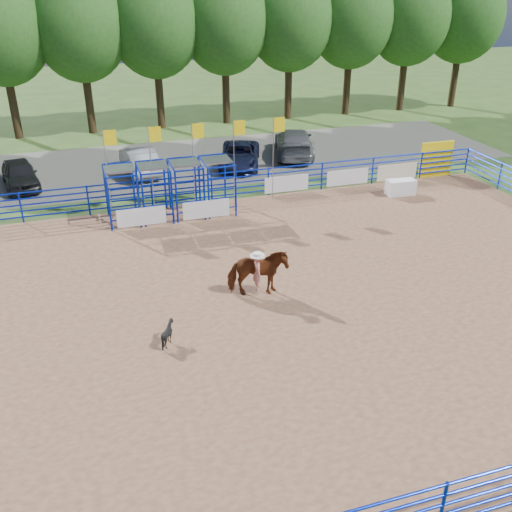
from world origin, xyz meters
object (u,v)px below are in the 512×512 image
at_px(horse_and_rider, 257,272).
at_px(car_c, 240,155).
at_px(announcer_table, 401,187).
at_px(car_d, 294,142).
at_px(calf, 168,333).
at_px(car_a, 20,174).
at_px(car_b, 139,160).

xyz_separation_m(horse_and_rider, car_c, (3.57, 14.76, -0.27)).
bearing_deg(announcer_table, car_c, 132.80).
bearing_deg(horse_and_rider, car_d, 64.85).
xyz_separation_m(horse_and_rider, calf, (-3.58, -2.03, -0.56)).
relative_size(announcer_table, car_d, 0.26).
bearing_deg(horse_and_rider, car_c, 76.42).
relative_size(car_a, car_d, 0.74).
height_order(announcer_table, calf, announcer_table).
relative_size(horse_and_rider, calf, 3.09).
bearing_deg(announcer_table, car_b, 148.19).
bearing_deg(car_a, announcer_table, -30.56).
xyz_separation_m(horse_and_rider, car_b, (-2.28, 15.33, -0.20)).
bearing_deg(announcer_table, car_d, 108.27).
height_order(car_b, car_c, car_b).
height_order(car_a, car_d, car_d).
relative_size(announcer_table, car_b, 0.33).
relative_size(car_c, car_d, 0.86).
bearing_deg(car_b, car_c, 169.29).
xyz_separation_m(calf, car_c, (7.14, 16.79, 0.29)).
xyz_separation_m(car_a, car_d, (16.17, 1.12, 0.11)).
distance_m(horse_and_rider, car_b, 15.50).
bearing_deg(calf, horse_and_rider, -76.81).
distance_m(announcer_table, car_d, 8.79).
bearing_deg(calf, car_b, -20.66).
bearing_deg(announcer_table, calf, -145.17).
distance_m(announcer_table, calf, 16.81).
bearing_deg(horse_and_rider, calf, -150.43).
bearing_deg(horse_and_rider, car_a, 120.48).
bearing_deg(car_d, horse_and_rider, 82.24).
height_order(announcer_table, horse_and_rider, horse_and_rider).
relative_size(announcer_table, car_a, 0.36).
distance_m(calf, car_d, 21.07).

